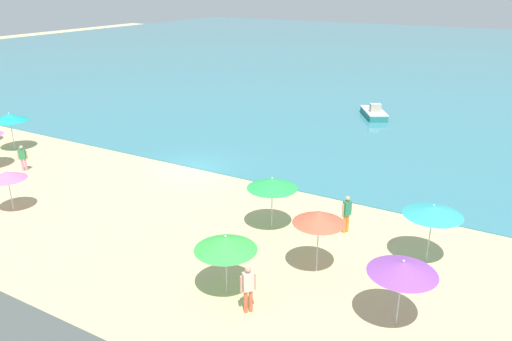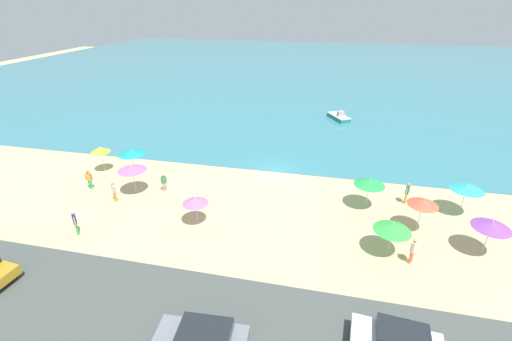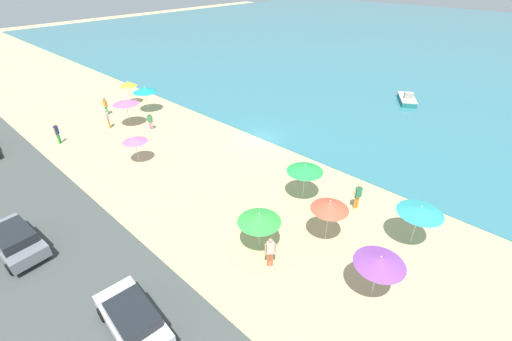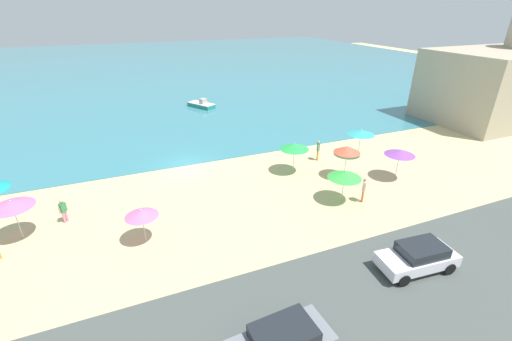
# 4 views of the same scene
# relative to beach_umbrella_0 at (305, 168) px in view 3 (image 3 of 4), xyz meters

# --- Properties ---
(ground_plane) EXTENTS (160.00, 160.00, 0.00)m
(ground_plane) POSITION_rel_beach_umbrella_0_xyz_m (-7.81, 4.52, -2.25)
(ground_plane) COLOR #CCBE85
(sea) EXTENTS (150.00, 110.00, 0.05)m
(sea) POSITION_rel_beach_umbrella_0_xyz_m (-7.81, 59.52, -2.23)
(sea) COLOR teal
(sea) RESTS_ON ground_plane
(coastal_road) EXTENTS (80.00, 8.00, 0.06)m
(coastal_road) POSITION_rel_beach_umbrella_0_xyz_m (-7.81, -13.48, -2.22)
(coastal_road) COLOR #474E4A
(coastal_road) RESTS_ON ground_plane
(beach_umbrella_0) EXTENTS (2.30, 2.30, 2.55)m
(beach_umbrella_0) POSITION_rel_beach_umbrella_0_xyz_m (0.00, 0.00, 0.00)
(beach_umbrella_0) COLOR #B2B2B7
(beach_umbrella_0) RESTS_ON ground_plane
(beach_umbrella_1) EXTENTS (2.27, 2.27, 2.48)m
(beach_umbrella_1) POSITION_rel_beach_umbrella_0_xyz_m (6.89, -4.01, -0.05)
(beach_umbrella_1) COLOR #B2B2B7
(beach_umbrella_1) RESTS_ON ground_plane
(beach_umbrella_2) EXTENTS (2.33, 2.33, 2.54)m
(beach_umbrella_2) POSITION_rel_beach_umbrella_0_xyz_m (-18.65, -1.76, 0.04)
(beach_umbrella_2) COLOR #B2B2B7
(beach_umbrella_2) RESTS_ON ground_plane
(beach_umbrella_3) EXTENTS (2.39, 2.39, 2.59)m
(beach_umbrella_3) POSITION_rel_beach_umbrella_0_xyz_m (-20.50, 1.35, 0.02)
(beach_umbrella_3) COLOR #B2B2B7
(beach_umbrella_3) RESTS_ON ground_plane
(beach_umbrella_4) EXTENTS (1.74, 1.74, 2.51)m
(beach_umbrella_4) POSITION_rel_beach_umbrella_0_xyz_m (-23.64, 1.29, -0.05)
(beach_umbrella_4) COLOR #B2B2B7
(beach_umbrella_4) RESTS_ON ground_plane
(beach_umbrella_5) EXTENTS (2.28, 2.28, 2.37)m
(beach_umbrella_5) POSITION_rel_beach_umbrella_0_xyz_m (0.98, -5.31, -0.20)
(beach_umbrella_5) COLOR #B2B2B7
(beach_umbrella_5) RESTS_ON ground_plane
(beach_umbrella_6) EXTENTS (2.02, 2.02, 2.71)m
(beach_umbrella_6) POSITION_rel_beach_umbrella_0_xyz_m (3.27, -2.35, 0.13)
(beach_umbrella_6) COLOR #B2B2B7
(beach_umbrella_6) RESTS_ON ground_plane
(beach_umbrella_7) EXTENTS (2.35, 2.35, 2.55)m
(beach_umbrella_7) POSITION_rel_beach_umbrella_0_xyz_m (6.86, 0.62, 0.04)
(beach_umbrella_7) COLOR #B2B2B7
(beach_umbrella_7) RESTS_ON ground_plane
(beach_umbrella_8) EXTENTS (1.84, 1.84, 2.16)m
(beach_umbrella_8) POSITION_rel_beach_umbrella_0_xyz_m (-12.05, -4.79, -0.36)
(beach_umbrella_8) COLOR #B2B2B7
(beach_umbrella_8) RESTS_ON ground_plane
(bather_0) EXTENTS (0.51, 0.36, 1.79)m
(bather_0) POSITION_rel_beach_umbrella_0_xyz_m (-19.52, -3.33, -1.24)
(bather_0) COLOR orange
(bather_0) RESTS_ON ground_plane
(bather_1) EXTENTS (0.55, 0.32, 1.74)m
(bather_1) POSITION_rel_beach_umbrella_0_xyz_m (-22.77, -1.93, -1.27)
(bather_1) COLOR #28AA5C
(bather_1) RESTS_ON ground_plane
(bather_2) EXTENTS (0.41, 0.45, 1.81)m
(bather_2) POSITION_rel_beach_umbrella_0_xyz_m (2.25, -5.89, -1.23)
(bather_2) COLOR #EA5B3D
(bather_2) RESTS_ON ground_plane
(bather_3) EXTENTS (0.44, 0.42, 1.59)m
(bather_3) POSITION_rel_beach_umbrella_0_xyz_m (-16.45, -0.88, -1.36)
(bather_3) COLOR pink
(bather_3) RESTS_ON ground_plane
(bather_4) EXTENTS (0.36, 0.52, 1.80)m
(bather_4) POSITION_rel_beach_umbrella_0_xyz_m (3.10, 1.35, -1.24)
(bather_4) COLOR orange
(bather_4) RESTS_ON ground_plane
(bather_5) EXTENTS (0.41, 0.45, 1.83)m
(bather_5) POSITION_rel_beach_umbrella_0_xyz_m (-19.65, -7.71, -1.22)
(bather_5) COLOR green
(bather_5) RESTS_ON ground_plane
(parked_car_0) EXTENTS (4.30, 2.14, 1.48)m
(parked_car_0) POSITION_rel_beach_umbrella_0_xyz_m (-8.13, -14.24, -1.41)
(parked_car_0) COLOR slate
(parked_car_0) RESTS_ON coastal_road
(parked_car_2) EXTENTS (4.12, 2.13, 1.43)m
(parked_car_2) POSITION_rel_beach_umbrella_0_xyz_m (0.49, -12.44, -1.43)
(parked_car_2) COLOR silver
(parked_car_2) RESTS_ON coastal_road
(skiff_nearshore) EXTENTS (3.23, 4.15, 1.19)m
(skiff_nearshore) POSITION_rel_beach_umbrella_0_xyz_m (-2.10, 21.87, -1.86)
(skiff_nearshore) COLOR teal
(skiff_nearshore) RESTS_ON sea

